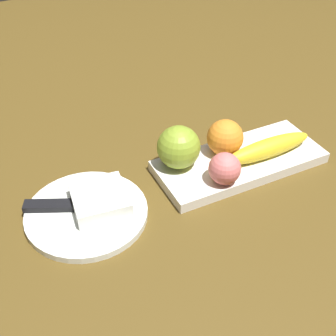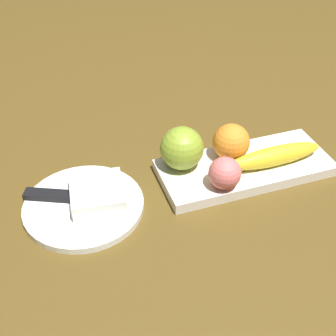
{
  "view_description": "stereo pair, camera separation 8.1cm",
  "coord_description": "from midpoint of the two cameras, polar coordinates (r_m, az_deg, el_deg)",
  "views": [
    {
      "loc": [
        -0.41,
        -0.6,
        0.56
      ],
      "look_at": [
        -0.13,
        -0.03,
        0.05
      ],
      "focal_mm": 47.38,
      "sensor_mm": 36.0,
      "label": 1
    },
    {
      "loc": [
        -0.34,
        -0.63,
        0.56
      ],
      "look_at": [
        -0.13,
        -0.03,
        0.05
      ],
      "focal_mm": 47.38,
      "sensor_mm": 36.0,
      "label": 2
    }
  ],
  "objects": [
    {
      "name": "fruit_tray",
      "position": [
        0.89,
        6.65,
        0.71
      ],
      "size": [
        0.34,
        0.14,
        0.02
      ],
      "primitive_type": "cube",
      "color": "white",
      "rests_on": "ground_plane"
    },
    {
      "name": "apple",
      "position": [
        0.83,
        -1.24,
        2.41
      ],
      "size": [
        0.08,
        0.08,
        0.08
      ],
      "primitive_type": "sphere",
      "color": "olive",
      "rests_on": "fruit_tray"
    },
    {
      "name": "peach",
      "position": [
        0.81,
        4.48,
        -0.18
      ],
      "size": [
        0.06,
        0.06,
        0.06
      ],
      "primitive_type": "sphere",
      "color": "#D66967",
      "rests_on": "fruit_tray"
    },
    {
      "name": "folded_napkin",
      "position": [
        0.79,
        -11.65,
        -4.14
      ],
      "size": [
        0.1,
        0.11,
        0.03
      ],
      "primitive_type": "cube",
      "rotation": [
        0.0,
        0.0,
        -0.11
      ],
      "color": "white",
      "rests_on": "dinner_plate"
    },
    {
      "name": "dinner_plate",
      "position": [
        0.81,
        -13.28,
        -5.81
      ],
      "size": [
        0.22,
        0.22,
        0.01
      ],
      "primitive_type": "cylinder",
      "color": "white",
      "rests_on": "ground_plane"
    },
    {
      "name": "ground_plane",
      "position": [
        0.91,
        4.11,
        0.92
      ],
      "size": [
        2.4,
        2.4,
        0.0
      ],
      "primitive_type": "plane",
      "color": "#513D17"
    },
    {
      "name": "orange_near_apple",
      "position": [
        0.88,
        4.75,
        3.82
      ],
      "size": [
        0.07,
        0.07,
        0.07
      ],
      "primitive_type": "sphere",
      "color": "orange",
      "rests_on": "fruit_tray"
    },
    {
      "name": "knife",
      "position": [
        0.82,
        -16.73,
        -4.79
      ],
      "size": [
        0.17,
        0.09,
        0.01
      ],
      "rotation": [
        0.0,
        0.0,
        -0.43
      ],
      "color": "silver",
      "rests_on": "dinner_plate"
    },
    {
      "name": "banana",
      "position": [
        0.89,
        10.29,
        2.46
      ],
      "size": [
        0.2,
        0.04,
        0.04
      ],
      "primitive_type": "ellipsoid",
      "rotation": [
        0.0,
        0.0,
        3.16
      ],
      "color": "gold",
      "rests_on": "fruit_tray"
    }
  ]
}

